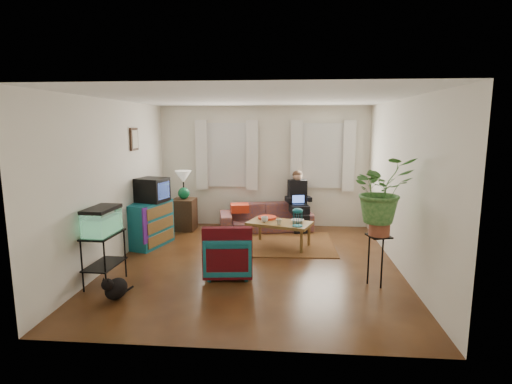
# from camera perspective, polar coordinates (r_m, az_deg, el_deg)

# --- Properties ---
(floor) EXTENTS (4.50, 5.00, 0.01)m
(floor) POSITION_cam_1_polar(r_m,az_deg,el_deg) (6.54, -0.29, -10.14)
(floor) COLOR #4F2B14
(floor) RESTS_ON ground
(ceiling) EXTENTS (4.50, 5.00, 0.01)m
(ceiling) POSITION_cam_1_polar(r_m,az_deg,el_deg) (6.16, -0.31, 13.24)
(ceiling) COLOR white
(ceiling) RESTS_ON wall_back
(wall_back) EXTENTS (4.50, 0.01, 2.60)m
(wall_back) POSITION_cam_1_polar(r_m,az_deg,el_deg) (8.69, 1.13, 3.62)
(wall_back) COLOR silver
(wall_back) RESTS_ON floor
(wall_front) EXTENTS (4.50, 0.01, 2.60)m
(wall_front) POSITION_cam_1_polar(r_m,az_deg,el_deg) (3.78, -3.61, -4.39)
(wall_front) COLOR silver
(wall_front) RESTS_ON floor
(wall_left) EXTENTS (0.01, 5.00, 2.60)m
(wall_left) POSITION_cam_1_polar(r_m,az_deg,el_deg) (6.79, -19.58, 1.36)
(wall_left) COLOR silver
(wall_left) RESTS_ON floor
(wall_right) EXTENTS (0.01, 5.00, 2.60)m
(wall_right) POSITION_cam_1_polar(r_m,az_deg,el_deg) (6.43, 20.11, 0.88)
(wall_right) COLOR silver
(wall_right) RESTS_ON floor
(window_left) EXTENTS (1.08, 0.04, 1.38)m
(window_left) POSITION_cam_1_polar(r_m,az_deg,el_deg) (8.74, -4.14, 5.28)
(window_left) COLOR white
(window_left) RESTS_ON wall_back
(window_right) EXTENTS (1.08, 0.04, 1.38)m
(window_right) POSITION_cam_1_polar(r_m,az_deg,el_deg) (8.66, 9.45, 5.13)
(window_right) COLOR white
(window_right) RESTS_ON wall_back
(curtains_left) EXTENTS (1.36, 0.06, 1.50)m
(curtains_left) POSITION_cam_1_polar(r_m,az_deg,el_deg) (8.66, -4.22, 5.24)
(curtains_left) COLOR white
(curtains_left) RESTS_ON wall_back
(curtains_right) EXTENTS (1.36, 0.06, 1.50)m
(curtains_right) POSITION_cam_1_polar(r_m,az_deg,el_deg) (8.58, 9.49, 5.09)
(curtains_right) COLOR white
(curtains_right) RESTS_ON wall_back
(picture_frame) EXTENTS (0.04, 0.32, 0.40)m
(picture_frame) POSITION_cam_1_polar(r_m,az_deg,el_deg) (7.50, -16.95, 7.23)
(picture_frame) COLOR #3D2616
(picture_frame) RESTS_ON wall_left
(area_rug) EXTENTS (2.06, 1.67, 0.01)m
(area_rug) POSITION_cam_1_polar(r_m,az_deg,el_deg) (7.55, 3.35, -7.35)
(area_rug) COLOR brown
(area_rug) RESTS_ON floor
(sofa) EXTENTS (2.02, 1.12, 0.75)m
(sofa) POSITION_cam_1_polar(r_m,az_deg,el_deg) (8.40, 1.41, -3.01)
(sofa) COLOR brown
(sofa) RESTS_ON floor
(seated_person) EXTENTS (0.59, 0.67, 1.14)m
(seated_person) POSITION_cam_1_polar(r_m,az_deg,el_deg) (8.48, 6.02, -1.58)
(seated_person) COLOR black
(seated_person) RESTS_ON sofa
(side_table) EXTENTS (0.47, 0.47, 0.66)m
(side_table) POSITION_cam_1_polar(r_m,az_deg,el_deg) (8.59, -10.19, -3.15)
(side_table) COLOR #392015
(side_table) RESTS_ON floor
(table_lamp) EXTENTS (0.35, 0.35, 0.61)m
(table_lamp) POSITION_cam_1_polar(r_m,az_deg,el_deg) (8.48, -10.31, 0.91)
(table_lamp) COLOR white
(table_lamp) RESTS_ON side_table
(dresser) EXTENTS (0.68, 0.99, 0.81)m
(dresser) POSITION_cam_1_polar(r_m,az_deg,el_deg) (7.60, -14.91, -4.43)
(dresser) COLOR #135E75
(dresser) RESTS_ON floor
(crt_tv) EXTENTS (0.60, 0.57, 0.43)m
(crt_tv) POSITION_cam_1_polar(r_m,az_deg,el_deg) (7.54, -14.61, 0.31)
(crt_tv) COLOR black
(crt_tv) RESTS_ON dresser
(aquarium_stand) EXTENTS (0.40, 0.67, 0.73)m
(aquarium_stand) POSITION_cam_1_polar(r_m,az_deg,el_deg) (6.00, -20.83, -8.96)
(aquarium_stand) COLOR black
(aquarium_stand) RESTS_ON floor
(aquarium) EXTENTS (0.36, 0.61, 0.38)m
(aquarium) POSITION_cam_1_polar(r_m,az_deg,el_deg) (5.86, -21.15, -3.79)
(aquarium) COLOR #7FD899
(aquarium) RESTS_ON aquarium_stand
(black_cat) EXTENTS (0.34, 0.44, 0.34)m
(black_cat) POSITION_cam_1_polar(r_m,az_deg,el_deg) (5.54, -19.36, -12.62)
(black_cat) COLOR black
(black_cat) RESTS_ON floor
(armchair) EXTENTS (0.75, 0.71, 0.70)m
(armchair) POSITION_cam_1_polar(r_m,az_deg,el_deg) (5.99, -3.99, -8.49)
(armchair) COLOR #125F6F
(armchair) RESTS_ON floor
(serape_throw) EXTENTS (0.72, 0.24, 0.58)m
(serape_throw) POSITION_cam_1_polar(r_m,az_deg,el_deg) (5.69, -4.12, -7.94)
(serape_throw) COLOR #9E0A0A
(serape_throw) RESTS_ON armchair
(coffee_table) EXTENTS (1.25, 0.94, 0.46)m
(coffee_table) POSITION_cam_1_polar(r_m,az_deg,el_deg) (7.33, 3.38, -6.05)
(coffee_table) COLOR brown
(coffee_table) RESTS_ON floor
(cup_a) EXTENTS (0.16, 0.16, 0.10)m
(cup_a) POSITION_cam_1_polar(r_m,az_deg,el_deg) (7.26, 1.25, -3.91)
(cup_a) COLOR white
(cup_a) RESTS_ON coffee_table
(cup_b) EXTENTS (0.13, 0.13, 0.10)m
(cup_b) POSITION_cam_1_polar(r_m,az_deg,el_deg) (7.08, 3.28, -4.30)
(cup_b) COLOR beige
(cup_b) RESTS_ON coffee_table
(bowl) EXTENTS (0.28, 0.28, 0.05)m
(bowl) POSITION_cam_1_polar(r_m,az_deg,el_deg) (7.27, 5.94, -4.13)
(bowl) COLOR white
(bowl) RESTS_ON coffee_table
(snack_tray) EXTENTS (0.44, 0.44, 0.04)m
(snack_tray) POSITION_cam_1_polar(r_m,az_deg,el_deg) (7.51, 1.62, -3.68)
(snack_tray) COLOR #B21414
(snack_tray) RESTS_ON coffee_table
(birdcage) EXTENTS (0.23, 0.23, 0.32)m
(birdcage) POSITION_cam_1_polar(r_m,az_deg,el_deg) (6.98, 5.96, -3.58)
(birdcage) COLOR #115B6B
(birdcage) RESTS_ON coffee_table
(plant_stand) EXTENTS (0.37, 0.37, 0.71)m
(plant_stand) POSITION_cam_1_polar(r_m,az_deg,el_deg) (5.85, 16.97, -9.31)
(plant_stand) COLOR black
(plant_stand) RESTS_ON floor
(potted_plant) EXTENTS (0.98, 0.91, 0.91)m
(potted_plant) POSITION_cam_1_polar(r_m,az_deg,el_deg) (5.63, 17.40, -1.10)
(potted_plant) COLOR #599947
(potted_plant) RESTS_ON plant_stand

